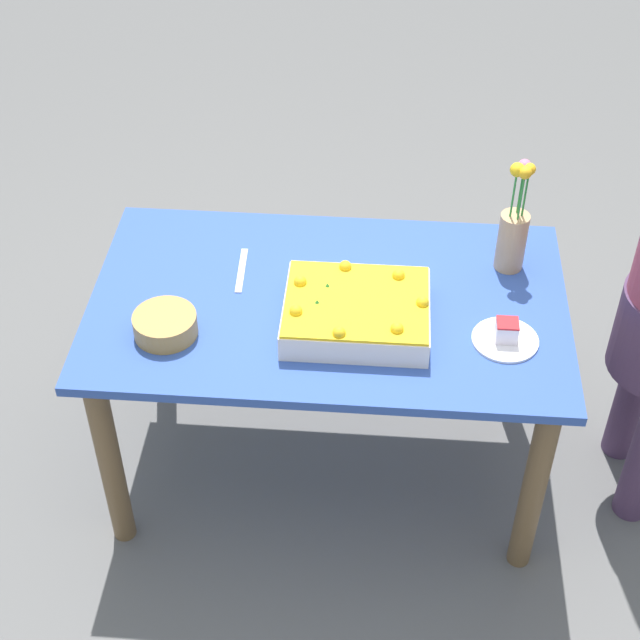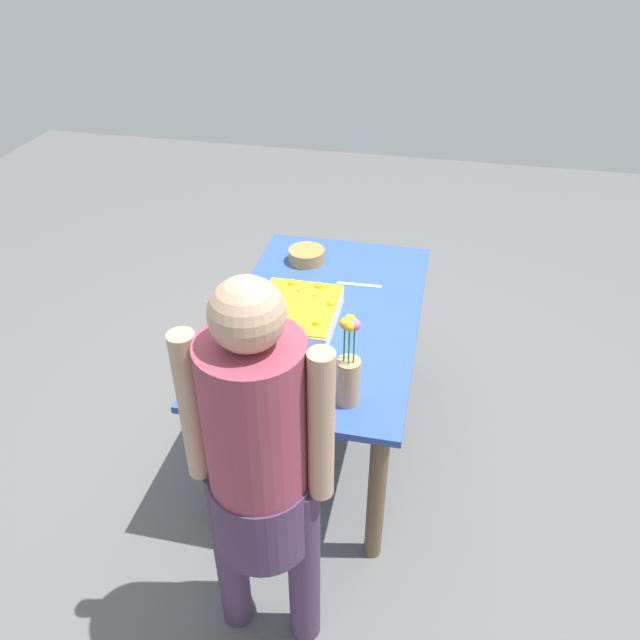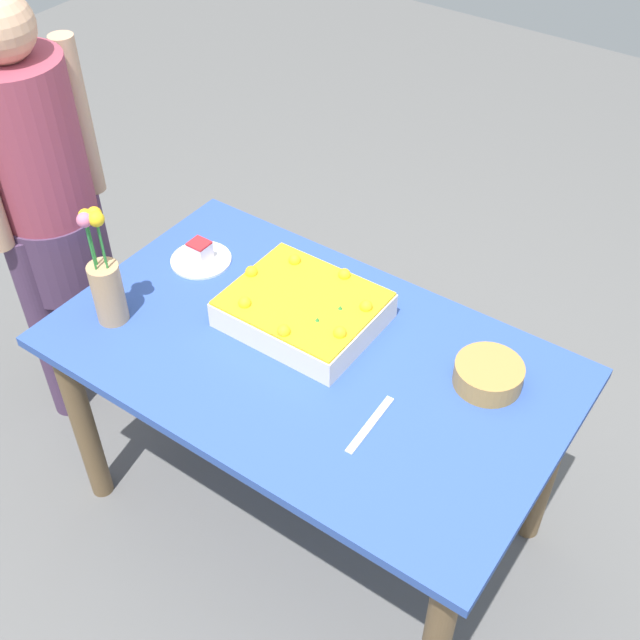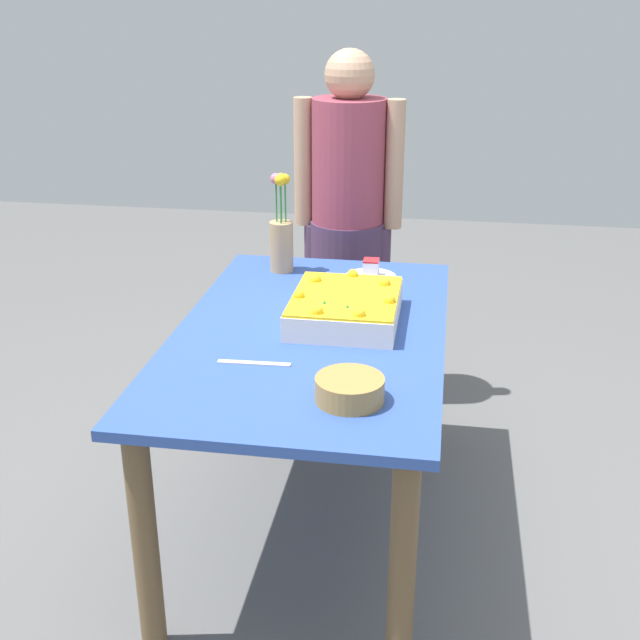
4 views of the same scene
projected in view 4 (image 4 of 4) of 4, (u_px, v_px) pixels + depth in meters
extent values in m
plane|color=#5D5C5B|center=(312.00, 522.00, 2.76)|extent=(8.00, 8.00, 0.00)
cube|color=#304FA1|center=(311.00, 333.00, 2.49)|extent=(1.39, 0.83, 0.03)
cylinder|color=brown|center=(402.00, 571.00, 2.01)|extent=(0.07, 0.07, 0.70)
cylinder|color=brown|center=(423.00, 362.00, 3.14)|extent=(0.07, 0.07, 0.70)
cylinder|color=brown|center=(145.00, 543.00, 2.11)|extent=(0.07, 0.07, 0.70)
cylinder|color=brown|center=(255.00, 350.00, 3.24)|extent=(0.07, 0.07, 0.70)
cube|color=white|center=(345.00, 309.00, 2.53)|extent=(0.41, 0.33, 0.08)
cube|color=yellow|center=(346.00, 296.00, 2.52)|extent=(0.40, 0.33, 0.01)
sphere|color=yellow|center=(353.00, 274.00, 2.68)|extent=(0.04, 0.04, 0.04)
sphere|color=yellow|center=(316.00, 279.00, 2.63)|extent=(0.04, 0.04, 0.04)
sphere|color=yellow|center=(299.00, 295.00, 2.50)|extent=(0.04, 0.04, 0.04)
sphere|color=yellow|center=(317.00, 311.00, 2.37)|extent=(0.04, 0.04, 0.04)
sphere|color=yellow|center=(360.00, 314.00, 2.35)|extent=(0.04, 0.04, 0.04)
sphere|color=yellow|center=(390.00, 301.00, 2.45)|extent=(0.04, 0.04, 0.04)
sphere|color=yellow|center=(385.00, 283.00, 2.60)|extent=(0.04, 0.04, 0.04)
cone|color=#2D8438|center=(347.00, 307.00, 2.41)|extent=(0.02, 0.02, 0.02)
cone|color=#2D8438|center=(324.00, 303.00, 2.44)|extent=(0.02, 0.02, 0.02)
cylinder|color=white|center=(371.00, 277.00, 2.92)|extent=(0.19, 0.19, 0.01)
cube|color=white|center=(371.00, 269.00, 2.91)|extent=(0.06, 0.06, 0.06)
cube|color=red|center=(371.00, 260.00, 2.89)|extent=(0.06, 0.06, 0.01)
cube|color=silver|center=(254.00, 363.00, 2.25)|extent=(0.03, 0.21, 0.00)
cylinder|color=tan|center=(281.00, 247.00, 2.96)|extent=(0.09, 0.09, 0.19)
cylinder|color=#2D8438|center=(281.00, 200.00, 2.91)|extent=(0.01, 0.01, 0.16)
sphere|color=yellow|center=(281.00, 178.00, 2.88)|extent=(0.04, 0.04, 0.04)
cylinder|color=#2D8438|center=(276.00, 200.00, 2.90)|extent=(0.01, 0.01, 0.16)
sphere|color=#D6698D|center=(276.00, 179.00, 2.87)|extent=(0.04, 0.04, 0.04)
cylinder|color=#2D8438|center=(281.00, 202.00, 2.88)|extent=(0.01, 0.01, 0.16)
sphere|color=yellow|center=(280.00, 180.00, 2.85)|extent=(0.04, 0.04, 0.04)
cylinder|color=#2D8438|center=(285.00, 201.00, 2.90)|extent=(0.01, 0.01, 0.16)
sphere|color=gold|center=(285.00, 179.00, 2.87)|extent=(0.04, 0.04, 0.04)
cylinder|color=#AF8040|center=(350.00, 389.00, 2.04)|extent=(0.18, 0.18, 0.06)
cylinder|color=#4A3352|center=(317.00, 309.00, 3.54)|extent=(0.11, 0.11, 0.78)
cylinder|color=#4A3352|center=(376.00, 313.00, 3.50)|extent=(0.11, 0.11, 0.78)
cylinder|color=#4A3352|center=(347.00, 252.00, 3.42)|extent=(0.31, 0.32, 0.28)
cylinder|color=#943B4D|center=(348.00, 164.00, 3.27)|extent=(0.30, 0.30, 0.52)
sphere|color=tan|center=(350.00, 74.00, 3.14)|extent=(0.20, 0.20, 0.20)
cylinder|color=tan|center=(303.00, 162.00, 3.30)|extent=(0.08, 0.08, 0.52)
cylinder|color=tan|center=(394.00, 165.00, 3.24)|extent=(0.08, 0.08, 0.52)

